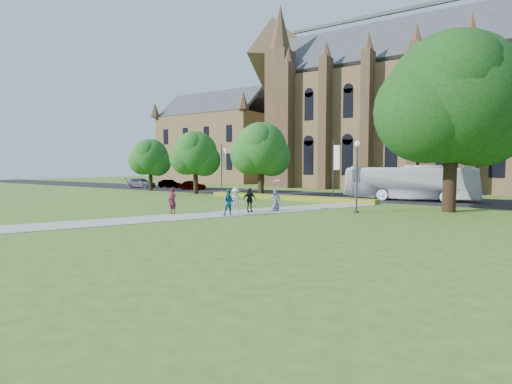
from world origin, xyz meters
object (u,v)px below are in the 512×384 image
Objects in this scene: large_tree at (452,98)px; pedestrian_0 at (173,201)px; car_2 at (141,183)px; tour_coach at (410,183)px; streetlamp at (357,168)px; car_1 at (169,184)px; car_0 at (192,185)px.

pedestrian_0 is (-16.04, -12.53, -7.38)m from large_tree.
car_2 is at bearing 169.87° from large_tree.
large_tree reaches higher than tour_coach.
streetlamp is 1.07× the size of car_2.
large_tree is 6.98× the size of pedestrian_0.
streetlamp is 13.45m from pedestrian_0.
car_1 is 31.86m from pedestrian_0.
streetlamp is at bearing -108.12° from car_1.
large_tree is (5.50, 4.50, 5.07)m from streetlamp.
car_2 is at bearing 145.33° from pedestrian_0.
car_0 is at bearing 131.84° from pedestrian_0.
tour_coach is (0.83, 12.71, -1.55)m from streetlamp.
pedestrian_0 reaches higher than car_1.
streetlamp is 12.83m from tour_coach.
streetlamp is 0.40× the size of large_tree.
car_2 is (-38.74, -0.45, -1.01)m from tour_coach.
car_1 is 0.76× the size of car_2.
car_0 reaches higher than car_1.
large_tree is 11.53m from tour_coach.
car_1 is (-39.14, 9.42, -7.73)m from large_tree.
tour_coach is 38.75m from car_2.
streetlamp is 31.23m from car_0.
tour_coach is at bearing 86.27° from streetlamp.
car_2 is (-4.28, -1.67, 0.10)m from car_1.
streetlamp is at bearing -128.09° from car_0.
car_1 is (-33.64, 13.92, -2.66)m from streetlamp.
car_0 is (-29.06, 0.38, -1.07)m from tour_coach.
large_tree is at bearing 39.29° from streetlamp.
streetlamp reaches higher than tour_coach.
car_1 is at bearing 138.33° from pedestrian_0.
large_tree reaches higher than pedestrian_0.
car_2 reaches higher than car_1.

